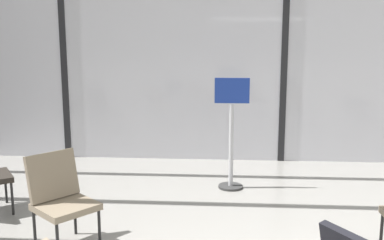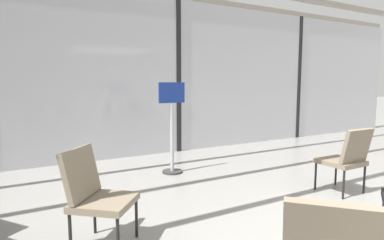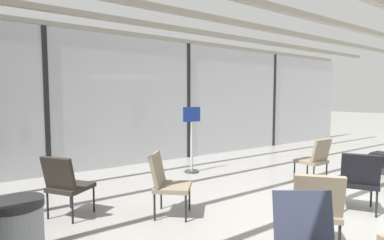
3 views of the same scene
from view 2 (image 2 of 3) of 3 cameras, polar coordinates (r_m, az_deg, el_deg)
The scene contains 7 objects.
glass_curtain_wall at distance 6.69m, azimuth -2.55°, elevation 7.63°, with size 14.00×0.08×3.10m, color silver.
window_mullion_1 at distance 6.69m, azimuth -2.55°, elevation 7.63°, with size 0.10×0.12×3.10m, color black.
window_mullion_2 at distance 8.85m, azimuth 18.26°, elevation 7.06°, with size 0.10×0.12×3.10m, color black.
parked_airplane at distance 12.48m, azimuth -14.13°, elevation 9.10°, with size 14.35×4.03×4.03m.
lounge_chair_2 at distance 4.61m, azimuth 25.77°, elevation -5.80°, with size 0.48×0.53×0.87m.
lounge_chair_4 at distance 2.99m, azimuth -16.88°, elevation -11.99°, with size 0.71×0.71×0.87m.
info_sign at distance 5.09m, azimuth -3.56°, elevation -1.92°, with size 0.44×0.32×1.44m.
Camera 2 is at (-3.03, -0.76, 1.44)m, focal length 30.07 mm.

